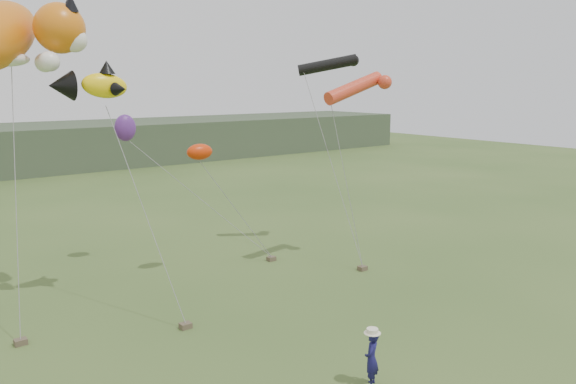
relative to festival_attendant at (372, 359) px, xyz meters
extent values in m
plane|color=#385123|center=(0.29, 1.61, -0.75)|extent=(120.00, 120.00, 0.00)
cube|color=#2D3D28|center=(0.29, 46.61, 1.25)|extent=(90.00, 12.00, 4.00)
imported|color=#16144B|center=(0.00, 0.00, 0.00)|extent=(0.65, 0.60, 1.50)
cube|color=brown|center=(-6.70, 8.10, -0.66)|extent=(0.36, 0.29, 0.18)
cube|color=brown|center=(-2.20, 6.11, -0.66)|extent=(0.36, 0.29, 0.18)
cube|color=brown|center=(6.43, 6.75, -0.66)|extent=(0.36, 0.29, 0.18)
cube|color=brown|center=(4.15, 10.17, -0.66)|extent=(0.36, 0.29, 0.18)
sphere|color=orange|center=(-4.15, 10.65, 8.83)|extent=(1.67, 1.67, 1.67)
cone|color=black|center=(-3.87, 10.19, 9.62)|extent=(0.52, 0.63, 0.63)
cone|color=black|center=(-3.68, 11.11, 9.62)|extent=(0.52, 0.60, 0.59)
sphere|color=white|center=(-3.78, 10.37, 8.46)|extent=(0.83, 0.83, 0.83)
ellipsoid|color=white|center=(-5.81, 11.30, 7.81)|extent=(1.63, 0.81, 0.51)
sphere|color=white|center=(-4.70, 10.09, 7.72)|extent=(0.65, 0.65, 0.65)
sphere|color=white|center=(-4.52, 11.39, 7.72)|extent=(0.65, 0.65, 0.65)
ellipsoid|color=yellow|center=(-3.08, 9.73, 6.95)|extent=(1.64, 0.67, 0.98)
cone|color=black|center=(-4.42, 10.07, 6.95)|extent=(0.78, 1.01, 1.00)
cone|color=black|center=(-2.97, 9.73, 7.56)|extent=(0.56, 0.56, 0.45)
cone|color=black|center=(-2.74, 9.17, 6.84)|extent=(0.59, 0.62, 0.45)
cone|color=black|center=(-2.74, 10.29, 6.84)|extent=(0.59, 0.62, 0.45)
cylinder|color=black|center=(7.61, 10.48, 7.87)|extent=(2.51, 2.03, 1.00)
sphere|color=black|center=(8.82, 10.05, 8.09)|extent=(0.54, 0.54, 0.54)
cylinder|color=red|center=(6.67, 7.74, 6.85)|extent=(3.01, 0.60, 1.39)
sphere|color=red|center=(8.00, 7.27, 7.09)|extent=(0.59, 0.59, 0.59)
ellipsoid|color=red|center=(0.79, 10.34, 4.36)|extent=(1.09, 0.64, 0.64)
ellipsoid|color=#55257A|center=(-0.98, 13.44, 5.21)|extent=(0.91, 0.61, 1.12)
camera|label=1|loc=(-9.90, -9.34, 6.98)|focal=35.00mm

